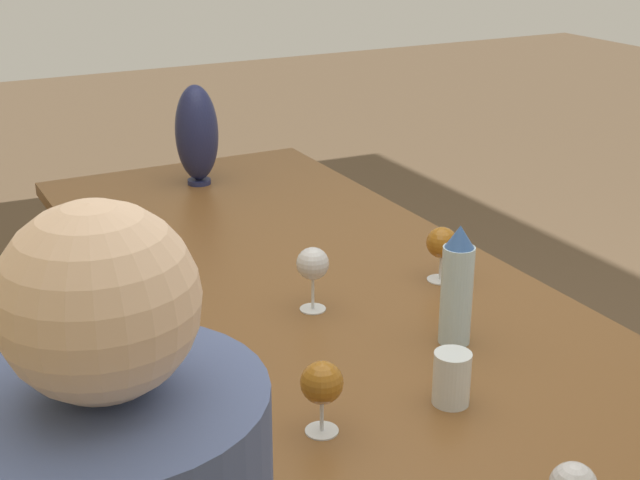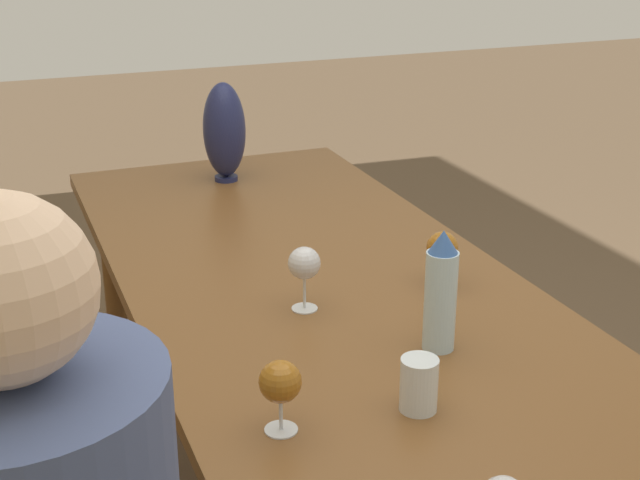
{
  "view_description": "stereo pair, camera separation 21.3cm",
  "coord_description": "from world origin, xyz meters",
  "px_view_note": "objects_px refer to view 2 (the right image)",
  "views": [
    {
      "loc": [
        -1.56,
        0.92,
        1.61
      ],
      "look_at": [
        0.2,
        0.0,
        0.83
      ],
      "focal_mm": 50.0,
      "sensor_mm": 36.0,
      "label": 1
    },
    {
      "loc": [
        -1.65,
        0.73,
        1.61
      ],
      "look_at": [
        0.2,
        0.0,
        0.83
      ],
      "focal_mm": 50.0,
      "sensor_mm": 36.0,
      "label": 2
    }
  ],
  "objects_px": {
    "water_tumbler": "(419,384)",
    "wine_glass_0": "(442,248)",
    "water_bottle": "(441,292)",
    "wine_glass_3": "(280,383)",
    "vase": "(224,131)",
    "wine_glass_2": "(304,264)"
  },
  "relations": [
    {
      "from": "wine_glass_3",
      "to": "vase",
      "type": "bearing_deg",
      "value": -12.16
    },
    {
      "from": "wine_glass_0",
      "to": "wine_glass_2",
      "type": "xyz_separation_m",
      "value": [
        -0.0,
        0.35,
        0.01
      ]
    },
    {
      "from": "wine_glass_0",
      "to": "wine_glass_3",
      "type": "bearing_deg",
      "value": 128.57
    },
    {
      "from": "water_bottle",
      "to": "wine_glass_3",
      "type": "height_order",
      "value": "water_bottle"
    },
    {
      "from": "water_bottle",
      "to": "vase",
      "type": "xyz_separation_m",
      "value": [
        1.27,
        0.09,
        0.04
      ]
    },
    {
      "from": "wine_glass_2",
      "to": "vase",
      "type": "bearing_deg",
      "value": -5.81
    },
    {
      "from": "vase",
      "to": "wine_glass_2",
      "type": "height_order",
      "value": "vase"
    },
    {
      "from": "water_bottle",
      "to": "wine_glass_3",
      "type": "xyz_separation_m",
      "value": [
        -0.17,
        0.4,
        -0.03
      ]
    },
    {
      "from": "water_bottle",
      "to": "wine_glass_2",
      "type": "relative_size",
      "value": 1.74
    },
    {
      "from": "water_tumbler",
      "to": "vase",
      "type": "distance_m",
      "value": 1.47
    },
    {
      "from": "water_bottle",
      "to": "water_tumbler",
      "type": "xyz_separation_m",
      "value": [
        -0.19,
        0.15,
        -0.07
      ]
    },
    {
      "from": "wine_glass_0",
      "to": "water_tumbler",
      "type": "bearing_deg",
      "value": 147.17
    },
    {
      "from": "water_bottle",
      "to": "wine_glass_2",
      "type": "distance_m",
      "value": 0.33
    },
    {
      "from": "water_bottle",
      "to": "water_tumbler",
      "type": "height_order",
      "value": "water_bottle"
    },
    {
      "from": "water_tumbler",
      "to": "wine_glass_0",
      "type": "xyz_separation_m",
      "value": [
        0.47,
        -0.3,
        0.04
      ]
    },
    {
      "from": "water_bottle",
      "to": "wine_glass_0",
      "type": "height_order",
      "value": "water_bottle"
    },
    {
      "from": "vase",
      "to": "wine_glass_0",
      "type": "distance_m",
      "value": 1.03
    },
    {
      "from": "wine_glass_2",
      "to": "wine_glass_0",
      "type": "bearing_deg",
      "value": -89.54
    },
    {
      "from": "wine_glass_3",
      "to": "water_bottle",
      "type": "bearing_deg",
      "value": -67.18
    },
    {
      "from": "water_bottle",
      "to": "wine_glass_0",
      "type": "bearing_deg",
      "value": -29.61
    },
    {
      "from": "water_tumbler",
      "to": "wine_glass_2",
      "type": "bearing_deg",
      "value": 5.47
    },
    {
      "from": "vase",
      "to": "wine_glass_2",
      "type": "xyz_separation_m",
      "value": [
        -1.0,
        0.1,
        -0.06
      ]
    }
  ]
}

